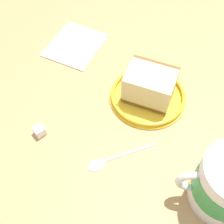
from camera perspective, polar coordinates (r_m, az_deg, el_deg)
ground_plane at (r=54.28cm, az=4.46°, el=-5.44°), size 133.03×133.03×2.42cm
small_plate at (r=57.78cm, az=6.74°, el=3.08°), size 14.54×14.54×1.36cm
cake_slice at (r=55.69cm, az=7.12°, el=5.11°), size 7.07×9.01×5.71cm
teaspoon at (r=50.64cm, az=-0.73°, el=-9.12°), size 9.66×9.86×0.80cm
folded_napkin at (r=67.75cm, az=-6.93°, el=12.43°), size 12.18×10.71×0.60cm
sugar_cube at (r=54.23cm, az=-13.46°, el=-3.46°), size 2.32×2.32×1.74cm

